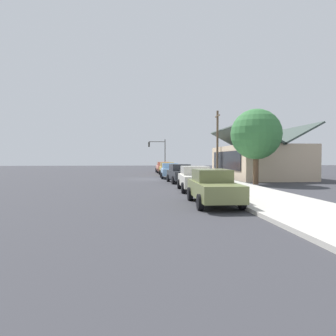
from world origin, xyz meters
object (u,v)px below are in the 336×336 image
at_px(shade_tree, 256,134).
at_px(traffic_light_main, 159,150).
at_px(car_mustard, 167,169).
at_px(car_olive, 213,187).
at_px(car_skyblue, 170,170).
at_px(car_charcoal, 180,173).
at_px(fire_hydrant_red, 233,189).
at_px(car_ivory, 195,178).
at_px(car_coral, 163,167).
at_px(utility_pole_wooden, 217,142).

bearing_deg(shade_tree, traffic_light_main, -166.72).
height_order(car_mustard, car_olive, same).
relative_size(car_skyblue, car_charcoal, 1.00).
relative_size(car_olive, traffic_light_main, 0.92).
bearing_deg(car_charcoal, car_mustard, 176.43).
distance_m(car_mustard, fire_hydrant_red, 23.01).
distance_m(car_ivory, car_olive, 6.01).
xyz_separation_m(car_mustard, car_charcoal, (12.42, -0.05, -0.00)).
xyz_separation_m(car_charcoal, traffic_light_main, (-23.72, -0.30, 2.68)).
bearing_deg(car_olive, car_charcoal, -179.37).
xyz_separation_m(car_coral, shade_tree, (21.17, 5.79, 3.21)).
distance_m(car_mustard, car_olive, 25.08).
xyz_separation_m(car_ivory, shade_tree, (-4.37, 5.79, 3.21)).
bearing_deg(shade_tree, utility_pole_wooden, -177.36).
bearing_deg(car_coral, utility_pole_wooden, 26.00).
relative_size(traffic_light_main, fire_hydrant_red, 7.32).
distance_m(car_ivory, traffic_light_main, 30.50).
xyz_separation_m(car_coral, car_charcoal, (18.88, -0.05, -0.00)).
height_order(car_coral, fire_hydrant_red, car_coral).
bearing_deg(car_charcoal, car_coral, 176.52).
xyz_separation_m(traffic_light_main, fire_hydrant_red, (34.27, 1.66, -2.99)).
bearing_deg(utility_pole_wooden, traffic_light_main, -160.11).
height_order(traffic_light_main, utility_pole_wooden, utility_pole_wooden).
bearing_deg(car_coral, car_mustard, -0.16).
bearing_deg(fire_hydrant_red, traffic_light_main, -177.23).
height_order(car_charcoal, traffic_light_main, traffic_light_main).
relative_size(car_charcoal, car_olive, 0.92).
bearing_deg(fire_hydrant_red, car_coral, -177.45).
bearing_deg(car_mustard, traffic_light_main, -177.79).
height_order(car_skyblue, car_ivory, same).
xyz_separation_m(traffic_light_main, utility_pole_wooden, (15.64, 5.66, 0.44)).
height_order(car_skyblue, car_olive, same).
height_order(car_charcoal, car_olive, same).
xyz_separation_m(car_charcoal, car_olive, (12.66, -0.23, 0.00)).
xyz_separation_m(car_skyblue, shade_tree, (8.48, 6.07, 3.21)).
bearing_deg(car_mustard, utility_pole_wooden, 51.15).
height_order(utility_pole_wooden, fire_hydrant_red, utility_pole_wooden).
bearing_deg(car_ivory, utility_pole_wooden, 162.68).
bearing_deg(traffic_light_main, car_mustard, 1.78).
height_order(car_coral, car_ivory, same).
height_order(car_charcoal, shade_tree, shade_tree).
xyz_separation_m(car_skyblue, fire_hydrant_red, (16.75, 1.59, -0.32)).
xyz_separation_m(car_charcoal, car_ivory, (6.66, 0.05, 0.00)).
relative_size(car_charcoal, car_ivory, 0.95).
distance_m(car_charcoal, car_ivory, 6.66).
xyz_separation_m(car_charcoal, shade_tree, (2.29, 5.84, 3.21)).
distance_m(car_coral, utility_pole_wooden, 12.43).
bearing_deg(car_coral, car_skyblue, -1.45).
height_order(traffic_light_main, fire_hydrant_red, traffic_light_main).
height_order(car_olive, fire_hydrant_red, car_olive).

